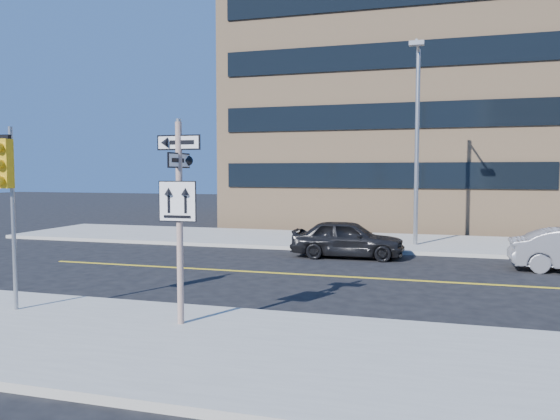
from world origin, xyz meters
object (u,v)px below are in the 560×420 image
(sign_pole, at_px, (179,209))
(streetlight_a, at_px, (417,133))
(parked_car_a, at_px, (348,239))
(traffic_signal, at_px, (6,179))

(sign_pole, distance_m, streetlight_a, 14.05)
(parked_car_a, relative_size, streetlight_a, 0.52)
(parked_car_a, bearing_deg, sign_pole, 169.01)
(streetlight_a, bearing_deg, traffic_signal, -120.80)
(sign_pole, height_order, parked_car_a, sign_pole)
(sign_pole, bearing_deg, traffic_signal, -177.89)
(sign_pole, xyz_separation_m, traffic_signal, (-4.00, -0.15, 0.59))
(traffic_signal, relative_size, streetlight_a, 0.50)
(traffic_signal, bearing_deg, parked_car_a, 61.33)
(sign_pole, bearing_deg, streetlight_a, 73.23)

